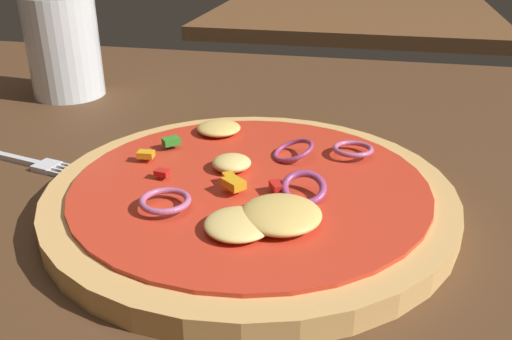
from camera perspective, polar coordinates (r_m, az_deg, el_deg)
dining_table at (r=0.39m, az=3.47°, el=-6.94°), size 1.27×0.97×0.03m
pizza at (r=0.40m, az=-0.61°, el=-2.48°), size 0.30×0.30×0.04m
fork at (r=0.52m, az=-23.85°, el=1.05°), size 0.17×0.05×0.00m
beer_glass at (r=0.68m, az=-19.51°, el=11.76°), size 0.08×0.08×0.11m
background_table at (r=1.36m, az=10.29°, el=16.06°), size 0.63×0.67×0.03m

